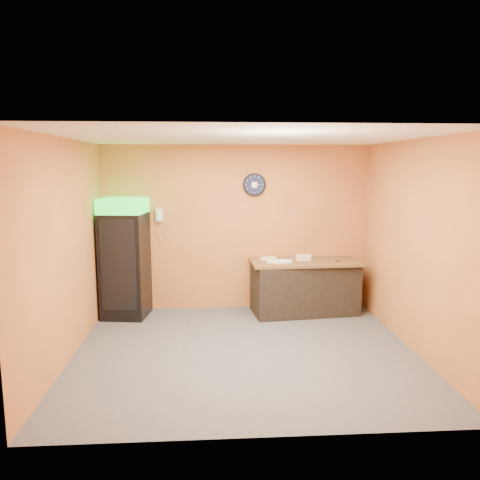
{
  "coord_description": "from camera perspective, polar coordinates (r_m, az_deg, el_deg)",
  "views": [
    {
      "loc": [
        -0.45,
        -5.9,
        2.45
      ],
      "look_at": [
        -0.03,
        0.6,
        1.41
      ],
      "focal_mm": 35.0,
      "sensor_mm": 36.0,
      "label": 1
    }
  ],
  "objects": [
    {
      "name": "sub_roll_stack",
      "position": [
        7.83,
        7.75,
        -2.15
      ],
      "size": [
        0.24,
        0.08,
        0.1
      ],
      "rotation": [
        0.0,
        0.0,
        -0.0
      ],
      "color": "beige",
      "rests_on": "butcher_paper"
    },
    {
      "name": "left_wall",
      "position": [
        6.26,
        -20.38,
        -1.2
      ],
      "size": [
        0.02,
        4.0,
        2.8
      ],
      "primitive_type": "cube",
      "color": "#D17C3B",
      "rests_on": "floor"
    },
    {
      "name": "butcher_paper",
      "position": [
        7.85,
        7.93,
        -2.65
      ],
      "size": [
        1.83,
        0.92,
        0.04
      ],
      "primitive_type": "cube",
      "rotation": [
        0.0,
        0.0,
        0.04
      ],
      "color": "brown",
      "rests_on": "prep_counter"
    },
    {
      "name": "wrapped_sandwich_left",
      "position": [
        7.63,
        4.44,
        -2.6
      ],
      "size": [
        0.32,
        0.16,
        0.04
      ],
      "primitive_type": "cube",
      "rotation": [
        0.0,
        0.0,
        0.12
      ],
      "color": "white",
      "rests_on": "butcher_paper"
    },
    {
      "name": "prep_counter",
      "position": [
        7.95,
        7.86,
        -5.81
      ],
      "size": [
        1.78,
        0.94,
        0.85
      ],
      "primitive_type": "cube",
      "rotation": [
        0.0,
        0.0,
        0.11
      ],
      "color": "black",
      "rests_on": "floor"
    },
    {
      "name": "wall_phone",
      "position": [
        7.94,
        -9.82,
        3.0
      ],
      "size": [
        0.11,
        0.1,
        0.21
      ],
      "color": "white",
      "rests_on": "back_wall"
    },
    {
      "name": "back_wall",
      "position": [
        7.99,
        -0.47,
        1.47
      ],
      "size": [
        4.5,
        0.02,
        2.8
      ],
      "primitive_type": "cube",
      "color": "#D17C3B",
      "rests_on": "floor"
    },
    {
      "name": "ceiling",
      "position": [
        5.93,
        0.64,
        12.41
      ],
      "size": [
        4.5,
        4.0,
        0.02
      ],
      "primitive_type": "cube",
      "color": "white",
      "rests_on": "back_wall"
    },
    {
      "name": "kitchen_tool",
      "position": [
        7.88,
        6.86,
        -2.19
      ],
      "size": [
        0.07,
        0.07,
        0.07
      ],
      "primitive_type": "cylinder",
      "color": "silver",
      "rests_on": "butcher_paper"
    },
    {
      "name": "right_wall",
      "position": [
        6.58,
        20.57,
        -0.74
      ],
      "size": [
        0.02,
        4.0,
        2.8
      ],
      "primitive_type": "cube",
      "color": "#D17C3B",
      "rests_on": "floor"
    },
    {
      "name": "beverage_cooler",
      "position": [
        7.78,
        -13.84,
        -2.36
      ],
      "size": [
        0.77,
        0.77,
        1.94
      ],
      "rotation": [
        0.0,
        0.0,
        -0.13
      ],
      "color": "black",
      "rests_on": "floor"
    },
    {
      "name": "wall_clock",
      "position": [
        7.92,
        1.76,
        6.76
      ],
      "size": [
        0.39,
        0.06,
        0.39
      ],
      "color": "black",
      "rests_on": "back_wall"
    },
    {
      "name": "floor",
      "position": [
        6.41,
        0.6,
        -13.45
      ],
      "size": [
        4.5,
        4.5,
        0.0
      ],
      "primitive_type": "plane",
      "color": "#47474C",
      "rests_on": "ground"
    },
    {
      "name": "wrapped_sandwich_mid",
      "position": [
        7.61,
        5.39,
        -2.68
      ],
      "size": [
        0.27,
        0.16,
        0.04
      ],
      "primitive_type": "cube",
      "rotation": [
        0.0,
        0.0,
        0.24
      ],
      "color": "white",
      "rests_on": "butcher_paper"
    },
    {
      "name": "wrapped_sandwich_right",
      "position": [
        7.86,
        3.47,
        -2.27
      ],
      "size": [
        0.29,
        0.19,
        0.04
      ],
      "primitive_type": "cube",
      "rotation": [
        0.0,
        0.0,
        0.34
      ],
      "color": "white",
      "rests_on": "butcher_paper"
    }
  ]
}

